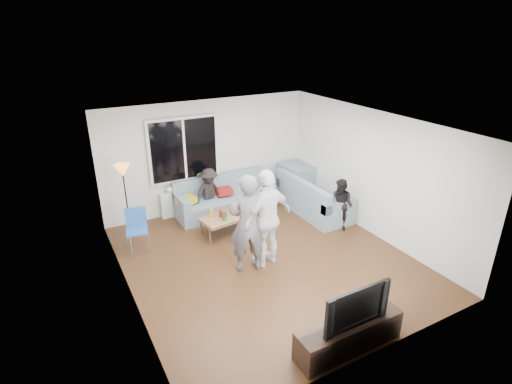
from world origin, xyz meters
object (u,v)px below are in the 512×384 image
sofa_back_section (225,196)px  coffee_table (227,224)px  player_left (247,224)px  spectator_back (210,192)px  television (352,304)px  tv_console (349,335)px  floor_lamp (127,201)px  side_chair (137,231)px  player_right (267,218)px  spectator_right (341,205)px  sofa_right_section (314,195)px

sofa_back_section → coffee_table: (-0.38, -0.96, -0.22)m
player_left → spectator_back: bearing=-82.0°
player_left → television: player_left is taller
spectator_back → tv_console: bearing=-99.2°
floor_lamp → player_left: (1.59, -2.33, 0.14)m
side_chair → sofa_back_section: bearing=32.8°
player_right → tv_console: player_right is taller
player_left → tv_console: player_left is taller
spectator_right → tv_console: 3.57m
coffee_table → television: (0.07, -3.81, 0.54)m
sofa_back_section → spectator_back: size_ratio=2.01×
coffee_table → floor_lamp: (-1.84, 0.91, 0.58)m
floor_lamp → television: bearing=-68.0°
sofa_right_section → player_right: bearing=123.8°
floor_lamp → spectator_back: size_ratio=1.36×
sofa_right_section → television: size_ratio=1.92×
coffee_table → player_right: player_right is taller
television → tv_console: bearing=0.0°
player_left → tv_console: 2.51m
side_chair → player_right: 2.60m
tv_console → player_right: bearing=87.8°
tv_console → spectator_back: bearing=90.6°
sofa_right_section → sofa_back_section: bearing=61.9°
sofa_back_section → player_right: 2.43m
coffee_table → player_right: bearing=-83.5°
coffee_table → spectator_back: 1.06m
coffee_table → tv_console: 3.81m
sofa_back_section → spectator_back: spectator_back is taller
side_chair → player_left: bearing=-31.8°
side_chair → tv_console: bearing=-51.0°
coffee_table → spectator_back: (0.02, 0.99, 0.37)m
tv_console → coffee_table: bearing=91.0°
sofa_back_section → player_right: (-0.22, -2.37, 0.50)m
tv_console → television: bearing=180.0°
sofa_right_section → coffee_table: (-2.23, 0.02, -0.22)m
floor_lamp → player_right: player_right is taller
player_left → floor_lamp: bearing=-41.3°
side_chair → television: bearing=-51.0°
coffee_table → side_chair: bearing=174.5°
sofa_back_section → spectator_back: 0.39m
player_left → spectator_right: size_ratio=1.63×
coffee_table → side_chair: side_chair is taller
floor_lamp → tv_console: (1.91, -4.72, -0.56)m
side_chair → floor_lamp: bearing=103.4°
player_left → tv_console: (0.32, -2.39, -0.70)m
floor_lamp → television: floor_lamp is taller
coffee_table → sofa_back_section: bearing=68.3°
spectator_back → spectator_right: bearing=-51.7°
side_chair → floor_lamp: (0.00, 0.74, 0.35)m
sofa_back_section → sofa_right_section: 2.09m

